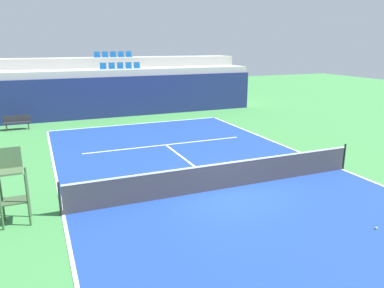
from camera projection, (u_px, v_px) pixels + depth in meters
ground_plane at (224, 189)px, 13.24m from camera, size 80.00×80.00×0.00m
court_surface at (224, 189)px, 13.24m from camera, size 11.00×24.00×0.01m
baseline_far at (138, 124)px, 23.87m from camera, size 11.00×0.10×0.00m
sideline_left at (63, 215)px, 11.20m from camera, size 0.10×24.00×0.00m
sideline_right at (342, 169)px, 15.28m from camera, size 0.10×24.00×0.00m
service_line_far at (166, 145)px, 18.93m from camera, size 8.26×0.10×0.00m
centre_service_line at (190, 163)px, 16.09m from camera, size 0.10×6.40×0.00m
back_wall at (126, 97)px, 26.07m from camera, size 19.47×0.30×2.78m
stands_tier_lower at (122, 91)px, 27.21m from camera, size 19.47×2.40×3.23m
stands_tier_upper at (115, 83)px, 29.25m from camera, size 19.47×2.40×3.96m
seating_row_lower at (121, 67)px, 26.84m from camera, size 2.90×0.44×0.44m
seating_row_upper at (113, 56)px, 28.79m from camera, size 2.90×0.44×0.44m
tennis_net at (224, 175)px, 13.11m from camera, size 11.08×0.08×1.07m
umpire_chair at (13, 184)px, 10.48m from camera, size 0.76×0.66×2.20m
player_bench at (17, 121)px, 22.19m from camera, size 1.50×0.40×0.85m
tennis_ball_1 at (376, 228)px, 10.35m from camera, size 0.07×0.07×0.07m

